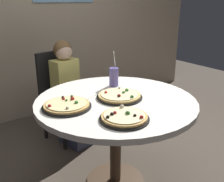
{
  "coord_description": "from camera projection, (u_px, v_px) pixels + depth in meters",
  "views": [
    {
      "loc": [
        -1.08,
        -1.5,
        1.47
      ],
      "look_at": [
        0.0,
        0.05,
        0.8
      ],
      "focal_mm": 42.02,
      "sensor_mm": 36.0,
      "label": 1
    }
  ],
  "objects": [
    {
      "name": "soda_cup",
      "position": [
        114.0,
        77.0,
        2.25
      ],
      "size": [
        0.08,
        0.08,
        0.31
      ],
      "color": "#6659A5",
      "rests_on": "dining_table"
    },
    {
      "name": "pizza_pepperoni",
      "position": [
        67.0,
        105.0,
        1.82
      ],
      "size": [
        0.34,
        0.34,
        0.05
      ],
      "color": "black",
      "rests_on": "dining_table"
    },
    {
      "name": "wall_with_window",
      "position": [
        29.0,
        0.0,
        3.11
      ],
      "size": [
        5.2,
        0.14,
        2.9
      ],
      "color": "tan",
      "rests_on": "ground_plane"
    },
    {
      "name": "diner_child",
      "position": [
        71.0,
        99.0,
        2.71
      ],
      "size": [
        0.32,
        0.43,
        1.08
      ],
      "color": "#3F4766",
      "rests_on": "ground_plane"
    },
    {
      "name": "pizza_cheese",
      "position": [
        124.0,
        117.0,
        1.64
      ],
      "size": [
        0.32,
        0.32,
        0.05
      ],
      "color": "black",
      "rests_on": "dining_table"
    },
    {
      "name": "chair_wooden",
      "position": [
        60.0,
        91.0,
        2.81
      ],
      "size": [
        0.47,
        0.47,
        0.95
      ],
      "color": "black",
      "rests_on": "ground_plane"
    },
    {
      "name": "pizza_veggie",
      "position": [
        119.0,
        96.0,
        2.0
      ],
      "size": [
        0.35,
        0.35,
        0.05
      ],
      "color": "black",
      "rests_on": "dining_table"
    },
    {
      "name": "ground_plane",
      "position": [
        115.0,
        181.0,
        2.23
      ],
      "size": [
        8.0,
        8.0,
        0.0
      ],
      "primitive_type": "plane",
      "color": "#4C4238"
    },
    {
      "name": "dining_table",
      "position": [
        116.0,
        111.0,
        2.01
      ],
      "size": [
        1.21,
        1.21,
        0.75
      ],
      "color": "silver",
      "rests_on": "ground_plane"
    }
  ]
}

